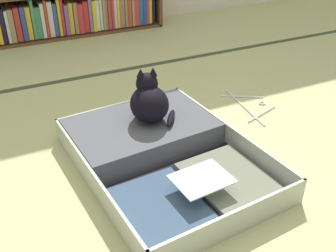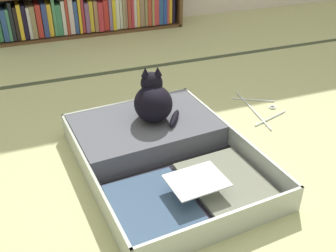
# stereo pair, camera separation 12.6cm
# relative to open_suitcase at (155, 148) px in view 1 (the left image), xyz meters

# --- Properties ---
(ground_plane) EXTENTS (10.00, 10.00, 0.00)m
(ground_plane) POSITION_rel_open_suitcase_xyz_m (0.06, -0.25, -0.05)
(ground_plane) COLOR #C2C386
(tatami_border) EXTENTS (4.80, 0.05, 0.00)m
(tatami_border) POSITION_rel_open_suitcase_xyz_m (0.06, 1.05, -0.05)
(tatami_border) COLOR #3C4530
(tatami_border) RESTS_ON ground_plane
(open_suitcase) EXTENTS (0.79, 1.03, 0.12)m
(open_suitcase) POSITION_rel_open_suitcase_xyz_m (0.00, 0.00, 0.00)
(open_suitcase) COLOR #AFB6A8
(open_suitcase) RESTS_ON ground_plane
(black_cat) EXTENTS (0.26, 0.26, 0.26)m
(black_cat) POSITION_rel_open_suitcase_xyz_m (0.04, 0.15, 0.17)
(black_cat) COLOR black
(black_cat) RESTS_ON open_suitcase
(clothes_hanger) EXTENTS (0.26, 0.46, 0.01)m
(clothes_hanger) POSITION_rel_open_suitcase_xyz_m (0.71, 0.22, -0.04)
(clothes_hanger) COLOR silver
(clothes_hanger) RESTS_ON ground_plane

